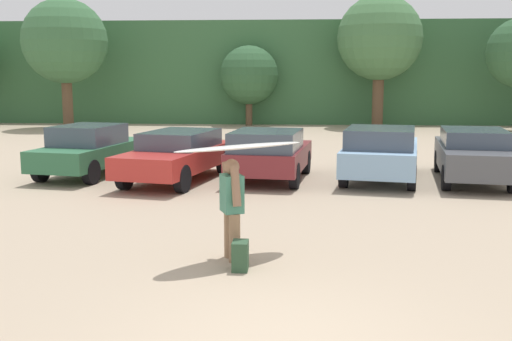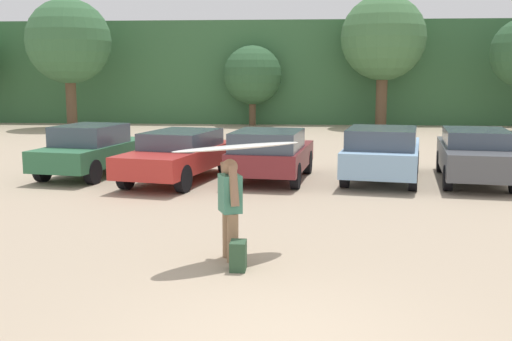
% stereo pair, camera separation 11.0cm
% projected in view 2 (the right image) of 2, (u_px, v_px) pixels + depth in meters
% --- Properties ---
extents(ground_plane, '(120.00, 120.00, 0.00)m').
position_uv_depth(ground_plane, '(281.00, 341.00, 6.90)').
color(ground_plane, tan).
extents(hillside_ridge, '(108.00, 12.00, 6.06)m').
position_uv_depth(hillside_ridge, '(299.00, 73.00, 41.72)').
color(hillside_ridge, '#38663D').
rests_on(hillside_ridge, ground_plane).
extents(tree_center, '(4.55, 4.55, 6.98)m').
position_uv_depth(tree_center, '(69.00, 42.00, 33.10)').
color(tree_center, brown).
rests_on(tree_center, ground_plane).
extents(tree_ridge_back, '(3.37, 3.37, 4.58)m').
position_uv_depth(tree_ridge_back, '(252.00, 75.00, 35.25)').
color(tree_ridge_back, brown).
rests_on(tree_ridge_back, ground_plane).
extents(tree_right, '(4.65, 4.65, 7.25)m').
position_uv_depth(tree_right, '(383.00, 38.00, 33.60)').
color(tree_right, brown).
rests_on(tree_right, ground_plane).
extents(parked_car_forest_green, '(2.49, 4.64, 1.49)m').
position_uv_depth(parked_car_forest_green, '(93.00, 149.00, 18.11)').
color(parked_car_forest_green, '#2D6642').
rests_on(parked_car_forest_green, ground_plane).
extents(parked_car_red, '(2.77, 5.03, 1.39)m').
position_uv_depth(parked_car_red, '(180.00, 154.00, 17.15)').
color(parked_car_red, '#B72D28').
rests_on(parked_car_red, ground_plane).
extents(parked_car_maroon, '(2.38, 4.12, 1.45)m').
position_uv_depth(parked_car_maroon, '(271.00, 153.00, 17.09)').
color(parked_car_maroon, maroon).
rests_on(parked_car_maroon, ground_plane).
extents(parked_car_sky_blue, '(2.78, 4.95, 1.52)m').
position_uv_depth(parked_car_sky_blue, '(383.00, 152.00, 17.16)').
color(parked_car_sky_blue, '#84ADD1').
rests_on(parked_car_sky_blue, ground_plane).
extents(parked_car_dark_gray, '(2.50, 4.91, 1.46)m').
position_uv_depth(parked_car_dark_gray, '(475.00, 154.00, 16.96)').
color(parked_car_dark_gray, '#4C4F54').
rests_on(parked_car_dark_gray, ground_plane).
extents(person_adult, '(0.43, 0.76, 1.64)m').
position_uv_depth(person_adult, '(230.00, 203.00, 9.79)').
color(person_adult, '#8C6B4C').
rests_on(person_adult, ground_plane).
extents(surfboard_white, '(2.26, 2.00, 0.13)m').
position_uv_depth(surfboard_white, '(239.00, 147.00, 9.74)').
color(surfboard_white, white).
extents(backpack_dropped, '(0.24, 0.34, 0.45)m').
position_uv_depth(backpack_dropped, '(238.00, 256.00, 9.36)').
color(backpack_dropped, '#2D4C33').
rests_on(backpack_dropped, ground_plane).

